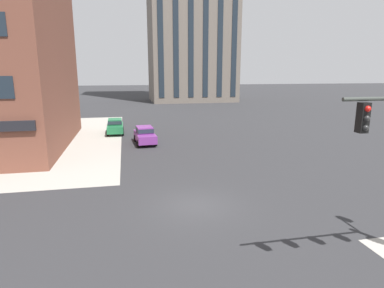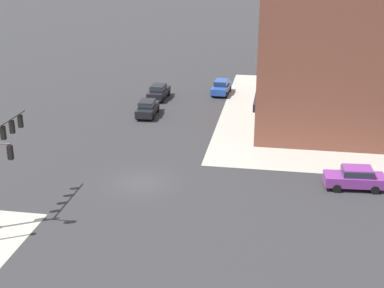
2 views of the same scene
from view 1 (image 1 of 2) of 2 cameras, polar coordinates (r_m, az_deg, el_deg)
ground_plane at (r=17.62m, az=0.59°, el=-10.76°), size 320.00×320.00×0.00m
car_main_northbound_near at (r=38.26m, az=-13.40°, el=3.17°), size 1.93×4.42×1.68m
car_main_northbound_far at (r=32.35m, az=-8.33°, el=1.69°), size 2.13×4.52×1.68m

